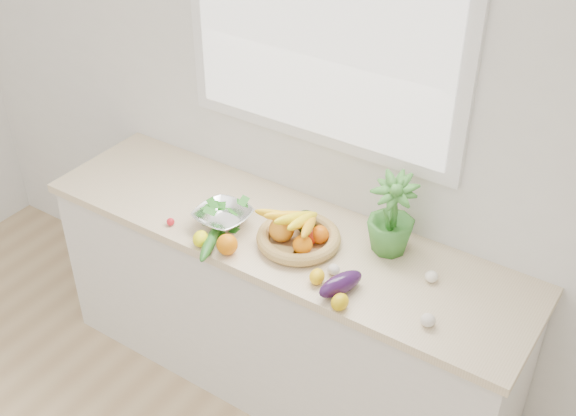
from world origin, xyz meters
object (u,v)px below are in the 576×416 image
Objects in this scene: cucumber at (210,242)px; colander_with_spinach at (223,214)px; eggplant at (341,284)px; potted_herb at (392,214)px; fruit_basket at (298,233)px; apple at (310,236)px.

colander_with_spinach is (-0.05, 0.15, 0.04)m from cucumber.
eggplant is 0.82× the size of colander_with_spinach.
fruit_basket is (-0.33, -0.17, -0.13)m from potted_herb.
eggplant is 0.46× the size of fruit_basket.
cucumber is 0.16m from colander_with_spinach.
apple is 0.22× the size of potted_herb.
potted_herb reaches higher than eggplant.
colander_with_spinach is at bearing -167.70° from fruit_basket.
potted_herb is at bearing 84.47° from eggplant.
apple is at bearing 14.97° from colander_with_spinach.
potted_herb is 0.79× the size of fruit_basket.
colander_with_spinach is at bearing 171.78° from eggplant.
eggplant reaches higher than apple.
fruit_basket is (-0.04, -0.03, 0.01)m from apple.
apple is 0.39m from colander_with_spinach.
cucumber is 0.58× the size of fruit_basket.
apple is 0.18× the size of fruit_basket.
fruit_basket reaches higher than cucumber.
colander_with_spinach is at bearing -165.03° from apple.
colander_with_spinach reaches higher than eggplant.
eggplant reaches higher than cucumber.
fruit_basket is 0.34m from colander_with_spinach.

